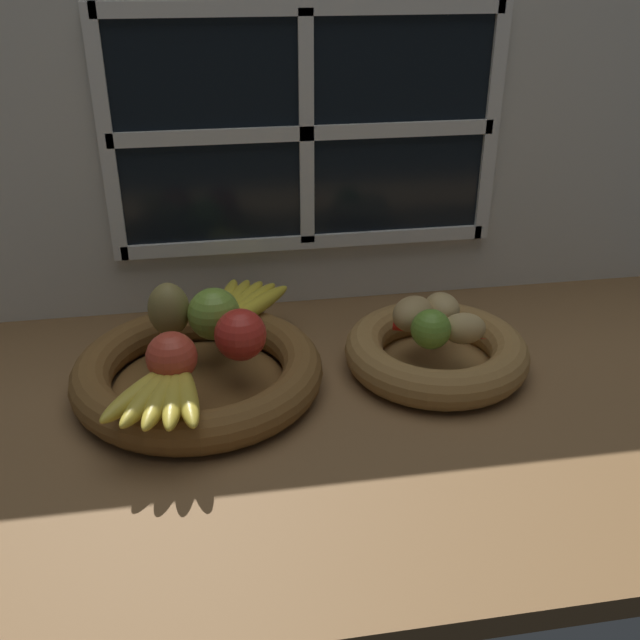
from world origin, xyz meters
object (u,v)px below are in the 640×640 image
Objects in this scene: fruit_bowl_right at (436,352)px; chili_pepper at (440,332)px; apple_green_back at (214,314)px; apple_red_right at (240,335)px; banana_bunch_front at (164,392)px; banana_bunch_back at (240,306)px; fruit_bowl_left at (198,373)px; lime_near at (431,329)px; apple_red_front at (172,357)px; potato_oblong at (413,314)px; potato_small at (464,328)px; potato_back at (442,308)px; pear_brown at (169,309)px.

fruit_bowl_right is 4.06cm from chili_pepper.
apple_red_right is (3.45, -6.77, -0.20)cm from apple_green_back.
banana_bunch_back is at bearing 64.55° from banana_bunch_front.
fruit_bowl_left is 1.84× the size of banana_bunch_back.
banana_bunch_front is at bearing -163.79° from fruit_bowl_right.
apple_red_front is at bearing -175.56° from lime_near.
potato_oblong is at bearing 98.65° from lime_near.
apple_green_back is 8.76cm from banana_bunch_back.
apple_red_right is 32.72cm from potato_small.
apple_red_right is at bearing 42.45° from banana_bunch_front.
apple_red_front is 37.04cm from lime_near.
fruit_bowl_right is 30.62cm from apple_red_right.
banana_bunch_front is 39.75cm from potato_oblong.
lime_near is (38.01, 8.22, 1.54)cm from banana_bunch_front.
apple_green_back reaches higher than potato_back.
fruit_bowl_left is 2.15× the size of banana_bunch_front.
fruit_bowl_right is 4.06× the size of apple_red_front.
apple_red_right is 30.02cm from chili_pepper.
banana_bunch_front is at bearing -109.72° from fruit_bowl_left.
chili_pepper is (-1.74, -4.78, -1.45)cm from potato_back.
lime_near is (37.48, -10.33, -1.21)cm from pear_brown.
lime_near is 4.18cm from chili_pepper.
banana_bunch_front reaches higher than fruit_bowl_left.
fruit_bowl_left is 4.72× the size of potato_oblong.
apple_red_front is at bearing -170.78° from fruit_bowl_right.
apple_green_back is (2.91, 4.71, 7.04)cm from fruit_bowl_left.
pear_brown reaches higher than apple_green_back.
lime_near is at bearing -30.07° from banana_bunch_back.
lime_near reaches higher than fruit_bowl_right.
fruit_bowl_left is 34.52cm from lime_near.
banana_bunch_front is at bearing -113.41° from apple_green_back.
potato_oblong is (37.09, 14.26, 1.14)cm from banana_bunch_front.
chili_pepper is (0.07, -0.80, 3.98)cm from fruit_bowl_right.
pear_brown reaches higher than banana_bunch_front.
apple_red_front is 42.37cm from potato_back.
potato_oblong is at bearing 9.84° from apple_red_right.
potato_small is at bearing 6.67° from lime_near.
fruit_bowl_right is 1.42× the size of banana_bunch_back.
potato_oblong is 6.12cm from lime_near.
apple_red_front reaches higher than banana_bunch_back.
fruit_bowl_left is 10.63cm from pear_brown.
apple_green_back is 31.98cm from lime_near.
chili_pepper is (36.21, -0.80, 3.99)cm from fruit_bowl_left.
apple_red_front is 21.10cm from banana_bunch_back.
fruit_bowl_left is at bearing 180.00° from fruit_bowl_right.
banana_bunch_back is (10.75, 5.15, -2.83)cm from pear_brown.
apple_red_front reaches higher than fruit_bowl_left.
potato_small is at bearing 11.55° from banana_bunch_front.
chili_pepper reaches higher than fruit_bowl_right.
potato_oblong is (36.01, 8.91, -0.92)cm from apple_red_front.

